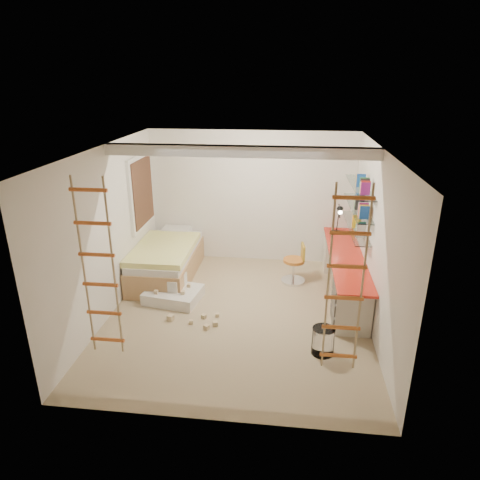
# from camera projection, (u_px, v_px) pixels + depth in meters

# --- Properties ---
(floor) EXTENTS (4.50, 4.50, 0.00)m
(floor) POSITION_uv_depth(u_px,v_px,m) (238.00, 314.00, 6.78)
(floor) COLOR tan
(floor) RESTS_ON ground
(ceiling_beam) EXTENTS (4.00, 0.18, 0.16)m
(ceiling_beam) POSITION_uv_depth(u_px,v_px,m) (240.00, 151.00, 6.16)
(ceiling_beam) COLOR white
(ceiling_beam) RESTS_ON ceiling
(window_frame) EXTENTS (0.06, 1.15, 1.35)m
(window_frame) POSITION_uv_depth(u_px,v_px,m) (141.00, 192.00, 7.83)
(window_frame) COLOR white
(window_frame) RESTS_ON wall_left
(window_blind) EXTENTS (0.02, 1.00, 1.20)m
(window_blind) POSITION_uv_depth(u_px,v_px,m) (143.00, 192.00, 7.83)
(window_blind) COLOR #4C2D1E
(window_blind) RESTS_ON window_frame
(rope_ladder_left) EXTENTS (0.41, 0.04, 2.13)m
(rope_ladder_left) POSITION_uv_depth(u_px,v_px,m) (99.00, 270.00, 4.76)
(rope_ladder_left) COLOR #E45C27
(rope_ladder_left) RESTS_ON ceiling
(rope_ladder_right) EXTENTS (0.41, 0.04, 2.13)m
(rope_ladder_right) POSITION_uv_depth(u_px,v_px,m) (345.00, 282.00, 4.47)
(rope_ladder_right) COLOR #C45D21
(rope_ladder_right) RESTS_ON ceiling
(waste_bin) EXTENTS (0.31, 0.31, 0.38)m
(waste_bin) POSITION_uv_depth(u_px,v_px,m) (323.00, 341.00, 5.77)
(waste_bin) COLOR white
(waste_bin) RESTS_ON floor
(desk) EXTENTS (0.56, 2.80, 0.75)m
(desk) POSITION_uv_depth(u_px,v_px,m) (344.00, 273.00, 7.25)
(desk) COLOR red
(desk) RESTS_ON floor
(shelves) EXTENTS (0.25, 1.80, 0.71)m
(shelves) POSITION_uv_depth(u_px,v_px,m) (358.00, 207.00, 7.09)
(shelves) COLOR white
(shelves) RESTS_ON wall_right
(bed) EXTENTS (1.02, 2.00, 0.69)m
(bed) POSITION_uv_depth(u_px,v_px,m) (167.00, 260.00, 7.96)
(bed) COLOR #AD7F51
(bed) RESTS_ON floor
(task_lamp) EXTENTS (0.14, 0.36, 0.57)m
(task_lamp) POSITION_uv_depth(u_px,v_px,m) (339.00, 215.00, 7.88)
(task_lamp) COLOR black
(task_lamp) RESTS_ON desk
(swivel_chair) EXTENTS (0.49, 0.49, 0.74)m
(swivel_chair) POSITION_uv_depth(u_px,v_px,m) (295.00, 268.00, 7.75)
(swivel_chair) COLOR #B36522
(swivel_chair) RESTS_ON floor
(play_platform) EXTENTS (0.98, 0.82, 0.39)m
(play_platform) POSITION_uv_depth(u_px,v_px,m) (172.00, 291.00, 7.20)
(play_platform) COLOR silver
(play_platform) RESTS_ON floor
(toy_blocks) EXTENTS (1.14, 1.02, 0.66)m
(toy_blocks) POSITION_uv_depth(u_px,v_px,m) (185.00, 298.00, 6.83)
(toy_blocks) COLOR #CCB284
(toy_blocks) RESTS_ON floor
(books) EXTENTS (0.14, 0.70, 0.92)m
(books) POSITION_uv_depth(u_px,v_px,m) (358.00, 199.00, 7.04)
(books) COLOR white
(books) RESTS_ON shelves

